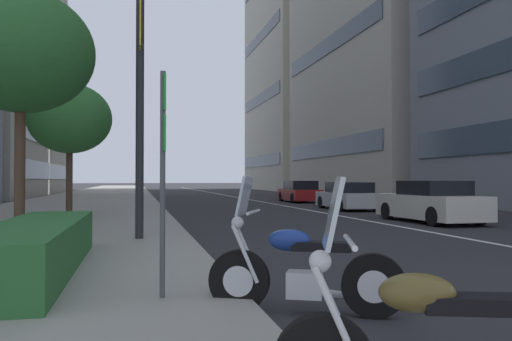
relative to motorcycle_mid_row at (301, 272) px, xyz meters
name	(u,v)px	position (x,y,z in m)	size (l,w,h in m)	color
sidewalk_right_plaza	(87,202)	(27.47, 4.68, -0.38)	(160.00, 8.35, 0.15)	gray
lane_centre_stripe	(244,199)	(32.47, -6.16, -0.45)	(110.00, 0.16, 0.01)	silver
motorcycle_mid_row	(301,272)	(0.00, 0.00, 0.00)	(1.01, 1.99, 1.50)	black
car_lead_in_lane	(431,203)	(10.30, -8.00, 0.21)	(4.42, 1.91, 1.41)	beige
car_following_behind	(348,197)	(17.66, -8.16, 0.17)	(4.24, 1.95, 1.32)	#B7B7BC
car_far_down_avenue	(300,192)	(26.03, -8.43, 0.20)	(4.34, 1.92, 1.37)	maroon
parking_sign_by_curb	(163,155)	(0.47, 1.45, 1.28)	(0.32, 0.06, 2.52)	#47494C
street_lamp_with_banners	(158,26)	(6.34, 1.30, 4.46)	(1.26, 2.60, 7.81)	#232326
clipped_hedge_bed	(36,247)	(2.51, 3.13, 0.05)	(5.26, 1.10, 0.70)	#28602D
street_tree_mid_sidewalk	(21,52)	(6.38, 4.16, 3.71)	(3.06, 3.06, 5.33)	#473323
street_tree_by_lamp_post	(70,119)	(13.49, 4.03, 3.12)	(2.87, 2.87, 4.65)	#473323
office_tower_far_left_down_avenue	(320,14)	(62.82, -23.53, 24.48)	(21.61, 17.49, 49.85)	#B7B2A3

